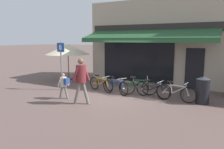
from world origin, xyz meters
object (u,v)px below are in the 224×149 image
object	(u,v)px
bicycle_blue	(116,86)
bicycle_black	(152,90)
bicycle_green	(138,87)
bicycle_silver	(176,93)
litter_bin	(203,90)
pedestrian_child	(64,83)
cafe_parasol	(68,49)
pedestrian_adult	(81,76)
bicycle_orange	(101,84)
parking_sign	(61,61)

from	to	relation	value
bicycle_blue	bicycle_black	size ratio (longest dim) A/B	0.96
bicycle_blue	bicycle_green	world-z (taller)	bicycle_green
bicycle_silver	litter_bin	bearing A→B (deg)	17.26
pedestrian_child	cafe_parasol	xyz separation A→B (m)	(-2.78, 3.72, 1.22)
bicycle_silver	cafe_parasol	bearing A→B (deg)	172.88
bicycle_silver	pedestrian_adult	world-z (taller)	pedestrian_adult
bicycle_orange	pedestrian_adult	xyz separation A→B (m)	(0.44, -2.22, 0.75)
pedestrian_adult	cafe_parasol	world-z (taller)	cafe_parasol
bicycle_blue	pedestrian_child	bearing A→B (deg)	-102.75
bicycle_black	parking_sign	distance (m)	4.68
bicycle_blue	bicycle_black	xyz separation A→B (m)	(1.76, 0.03, 0.00)
bicycle_orange	pedestrian_child	xyz separation A→B (m)	(-0.66, -1.95, 0.33)
bicycle_black	bicycle_silver	xyz separation A→B (m)	(1.02, -0.07, 0.01)
bicycle_green	pedestrian_adult	size ratio (longest dim) A/B	0.91
bicycle_orange	pedestrian_child	distance (m)	2.08
bicycle_green	cafe_parasol	size ratio (longest dim) A/B	0.60
bicycle_silver	bicycle_green	bearing A→B (deg)	-179.65
bicycle_blue	pedestrian_adult	distance (m)	2.34
bicycle_black	bicycle_silver	distance (m)	1.02
bicycle_black	bicycle_green	bearing A→B (deg)	-177.80
bicycle_silver	pedestrian_adult	bearing A→B (deg)	-138.56
pedestrian_adult	litter_bin	world-z (taller)	pedestrian_adult
litter_bin	cafe_parasol	world-z (taller)	cafe_parasol
bicycle_silver	pedestrian_child	size ratio (longest dim) A/B	1.51
bicycle_blue	pedestrian_adult	size ratio (longest dim) A/B	0.88
pedestrian_adult	pedestrian_child	xyz separation A→B (m)	(-1.11, 0.28, -0.42)
bicycle_blue	cafe_parasol	world-z (taller)	cafe_parasol
bicycle_green	bicycle_black	size ratio (longest dim) A/B	0.99
bicycle_green	bicycle_black	world-z (taller)	bicycle_green
parking_sign	cafe_parasol	xyz separation A→B (m)	(-1.56, 2.45, 0.43)
bicycle_orange	bicycle_green	world-z (taller)	bicycle_green
litter_bin	parking_sign	size ratio (longest dim) A/B	0.45
litter_bin	pedestrian_adult	bearing A→B (deg)	-151.15
bicycle_orange	cafe_parasol	xyz separation A→B (m)	(-3.44, 1.78, 1.56)
bicycle_orange	pedestrian_child	bearing A→B (deg)	-91.22
bicycle_orange	litter_bin	world-z (taller)	litter_bin
parking_sign	bicycle_orange	bearing A→B (deg)	19.68
bicycle_silver	bicycle_blue	bearing A→B (deg)	-173.23
bicycle_orange	bicycle_blue	size ratio (longest dim) A/B	1.00
bicycle_black	litter_bin	xyz separation A→B (m)	(2.02, 0.10, 0.19)
bicycle_green	cafe_parasol	bearing A→B (deg)	142.67
bicycle_orange	bicycle_green	distance (m)	1.93
parking_sign	bicycle_silver	bearing A→B (deg)	6.12
parking_sign	litter_bin	bearing A→B (deg)	6.67
bicycle_orange	pedestrian_child	world-z (taller)	pedestrian_child
bicycle_orange	bicycle_black	xyz separation A→B (m)	(2.62, -0.02, 0.00)
pedestrian_adult	bicycle_silver	bearing A→B (deg)	-147.27
litter_bin	pedestrian_child	bearing A→B (deg)	-159.01
bicycle_black	bicycle_silver	world-z (taller)	bicycle_silver
bicycle_blue	parking_sign	bearing A→B (deg)	-141.12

